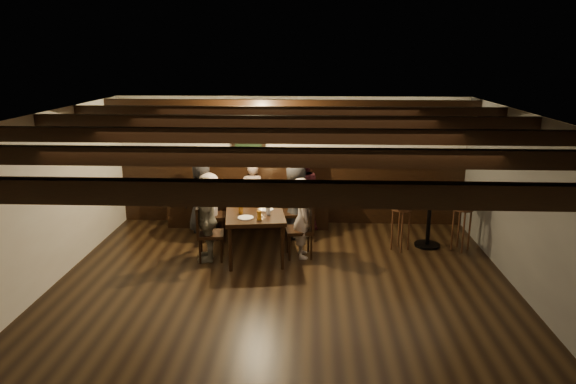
{
  "coord_description": "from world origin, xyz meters",
  "views": [
    {
      "loc": [
        0.37,
        -6.0,
        3.16
      ],
      "look_at": [
        0.03,
        1.3,
        1.18
      ],
      "focal_mm": 32.0,
      "sensor_mm": 36.0,
      "label": 1
    }
  ],
  "objects_px": {
    "chair_left_near": "(212,224)",
    "bar_stool_left": "(401,228)",
    "chair_left_far": "(210,243)",
    "chair_right_near": "(294,221)",
    "person_right_near": "(296,200)",
    "person_left_far": "(207,219)",
    "dining_table": "(254,208)",
    "person_bench_right": "(302,191)",
    "person_bench_left": "(203,195)",
    "person_bench_centre": "(252,195)",
    "chair_right_far": "(300,239)",
    "person_left_near": "(210,207)",
    "bar_stool_right": "(462,228)",
    "person_right_far": "(302,218)",
    "high_top_table": "(430,207)"
  },
  "relations": [
    {
      "from": "person_left_far",
      "to": "person_left_near",
      "type": "bearing_deg",
      "value": 180.0
    },
    {
      "from": "person_left_near",
      "to": "chair_right_far",
      "type": "bearing_deg",
      "value": 58.52
    },
    {
      "from": "person_bench_right",
      "to": "person_left_near",
      "type": "xyz_separation_m",
      "value": [
        -1.57,
        -0.68,
        -0.12
      ]
    },
    {
      "from": "dining_table",
      "to": "chair_right_near",
      "type": "xyz_separation_m",
      "value": [
        0.65,
        0.55,
        -0.4
      ]
    },
    {
      "from": "person_left_near",
      "to": "bar_stool_right",
      "type": "distance_m",
      "value": 4.24
    },
    {
      "from": "person_bench_right",
      "to": "person_left_near",
      "type": "relative_size",
      "value": 1.2
    },
    {
      "from": "chair_right_near",
      "to": "person_bench_centre",
      "type": "xyz_separation_m",
      "value": [
        -0.8,
        0.49,
        0.34
      ]
    },
    {
      "from": "bar_stool_right",
      "to": "person_bench_left",
      "type": "bearing_deg",
      "value": 143.7
    },
    {
      "from": "person_right_near",
      "to": "high_top_table",
      "type": "relative_size",
      "value": 1.32
    },
    {
      "from": "dining_table",
      "to": "person_left_far",
      "type": "relative_size",
      "value": 1.56
    },
    {
      "from": "chair_left_far",
      "to": "chair_right_near",
      "type": "xyz_separation_m",
      "value": [
        1.3,
        1.1,
        0.01
      ]
    },
    {
      "from": "chair_right_far",
      "to": "person_right_far",
      "type": "distance_m",
      "value": 0.36
    },
    {
      "from": "person_right_near",
      "to": "person_bench_left",
      "type": "bearing_deg",
      "value": 74.74
    },
    {
      "from": "person_bench_centre",
      "to": "dining_table",
      "type": "bearing_deg",
      "value": 90.0
    },
    {
      "from": "person_right_far",
      "to": "high_top_table",
      "type": "bearing_deg",
      "value": -83.84
    },
    {
      "from": "person_bench_left",
      "to": "person_bench_right",
      "type": "xyz_separation_m",
      "value": [
        1.78,
        0.26,
        0.03
      ]
    },
    {
      "from": "chair_right_far",
      "to": "bar_stool_right",
      "type": "distance_m",
      "value": 2.67
    },
    {
      "from": "person_right_near",
      "to": "bar_stool_right",
      "type": "xyz_separation_m",
      "value": [
        2.74,
        -0.51,
        -0.3
      ]
    },
    {
      "from": "chair_left_near",
      "to": "person_right_near",
      "type": "bearing_deg",
      "value": 90.0
    },
    {
      "from": "person_left_near",
      "to": "person_left_far",
      "type": "xyz_separation_m",
      "value": [
        0.13,
        -0.89,
        0.08
      ]
    },
    {
      "from": "dining_table",
      "to": "bar_stool_left",
      "type": "xyz_separation_m",
      "value": [
        2.42,
        -0.0,
        -0.3
      ]
    },
    {
      "from": "chair_left_near",
      "to": "high_top_table",
      "type": "relative_size",
      "value": 0.88
    },
    {
      "from": "person_left_near",
      "to": "high_top_table",
      "type": "xyz_separation_m",
      "value": [
        3.72,
        -0.14,
        0.08
      ]
    },
    {
      "from": "person_bench_left",
      "to": "bar_stool_left",
      "type": "height_order",
      "value": "person_bench_left"
    },
    {
      "from": "chair_left_near",
      "to": "person_right_near",
      "type": "height_order",
      "value": "person_right_near"
    },
    {
      "from": "dining_table",
      "to": "high_top_table",
      "type": "xyz_separation_m",
      "value": [
        2.92,
        0.2,
        -0.01
      ]
    },
    {
      "from": "person_right_near",
      "to": "person_bench_centre",
      "type": "bearing_deg",
      "value": 51.34
    },
    {
      "from": "chair_left_near",
      "to": "person_bench_right",
      "type": "relative_size",
      "value": 0.64
    },
    {
      "from": "chair_left_far",
      "to": "person_bench_centre",
      "type": "relative_size",
      "value": 0.71
    },
    {
      "from": "person_left_far",
      "to": "person_right_far",
      "type": "bearing_deg",
      "value": 90.0
    },
    {
      "from": "chair_left_near",
      "to": "person_bench_left",
      "type": "distance_m",
      "value": 0.63
    },
    {
      "from": "chair_right_far",
      "to": "bar_stool_left",
      "type": "bearing_deg",
      "value": -86.53
    },
    {
      "from": "chair_left_near",
      "to": "bar_stool_right",
      "type": "xyz_separation_m",
      "value": [
        4.19,
        -0.3,
        0.11
      ]
    },
    {
      "from": "person_right_far",
      "to": "chair_right_near",
      "type": "bearing_deg",
      "value": 1.93
    },
    {
      "from": "chair_left_near",
      "to": "chair_left_far",
      "type": "xyz_separation_m",
      "value": [
        0.13,
        -0.89,
        -0.01
      ]
    },
    {
      "from": "person_bench_left",
      "to": "person_left_near",
      "type": "distance_m",
      "value": 0.48
    },
    {
      "from": "chair_right_near",
      "to": "high_top_table",
      "type": "bearing_deg",
      "value": -106.88
    },
    {
      "from": "person_left_far",
      "to": "person_right_near",
      "type": "relative_size",
      "value": 0.98
    },
    {
      "from": "person_bench_centre",
      "to": "bar_stool_left",
      "type": "bearing_deg",
      "value": 149.69
    },
    {
      "from": "chair_left_near",
      "to": "bar_stool_left",
      "type": "distance_m",
      "value": 3.21
    },
    {
      "from": "bar_stool_right",
      "to": "person_bench_right",
      "type": "bearing_deg",
      "value": 132.75
    },
    {
      "from": "chair_right_near",
      "to": "person_bench_centre",
      "type": "distance_m",
      "value": 1.0
    },
    {
      "from": "person_left_near",
      "to": "person_bench_left",
      "type": "bearing_deg",
      "value": -161.57
    },
    {
      "from": "high_top_table",
      "to": "bar_stool_left",
      "type": "distance_m",
      "value": 0.61
    },
    {
      "from": "dining_table",
      "to": "person_bench_right",
      "type": "relative_size",
      "value": 1.48
    },
    {
      "from": "chair_right_near",
      "to": "person_right_near",
      "type": "xyz_separation_m",
      "value": [
        0.03,
        0.0,
        0.4
      ]
    },
    {
      "from": "person_left_far",
      "to": "bar_stool_left",
      "type": "xyz_separation_m",
      "value": [
        3.1,
        0.55,
        -0.28
      ]
    },
    {
      "from": "chair_right_far",
      "to": "person_bench_right",
      "type": "height_order",
      "value": "person_bench_right"
    },
    {
      "from": "person_bench_right",
      "to": "person_bench_left",
      "type": "bearing_deg",
      "value": -0.0
    },
    {
      "from": "person_bench_left",
      "to": "chair_left_near",
      "type": "bearing_deg",
      "value": 111.88
    }
  ]
}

